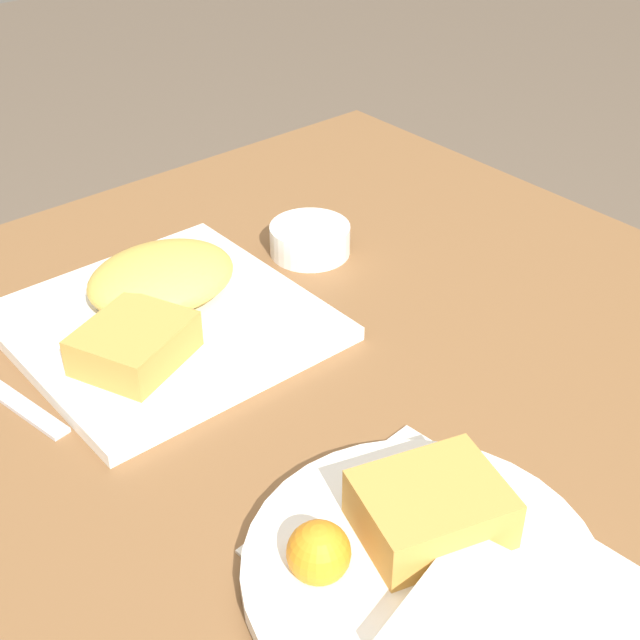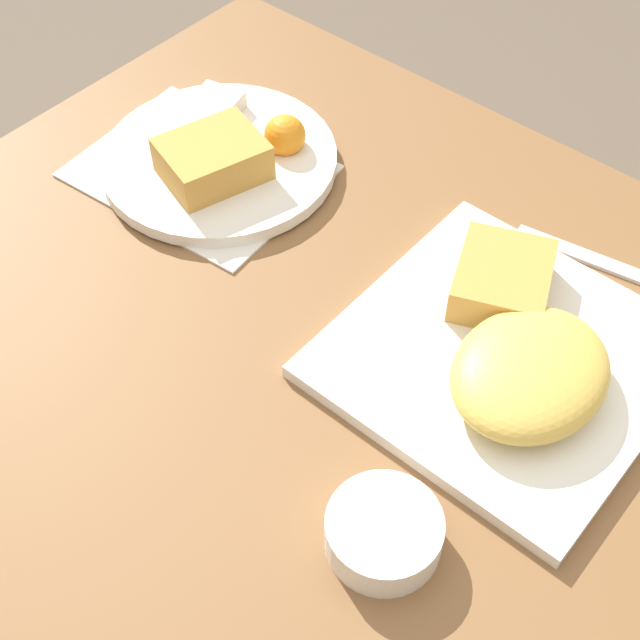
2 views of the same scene
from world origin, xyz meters
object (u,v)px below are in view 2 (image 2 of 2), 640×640
object	(u,v)px
plate_square_near	(513,352)
sauce_ramekin	(384,532)
plate_oval_far	(220,155)
butter_knife	(623,271)

from	to	relation	value
plate_square_near	sauce_ramekin	world-z (taller)	plate_square_near
plate_oval_far	sauce_ramekin	world-z (taller)	plate_oval_far
plate_oval_far	sauce_ramekin	size ratio (longest dim) A/B	2.82
plate_square_near	plate_oval_far	size ratio (longest dim) A/B	1.09
plate_square_near	plate_oval_far	xyz separation A→B (m)	(0.03, 0.37, -0.00)
butter_knife	plate_square_near	bearing A→B (deg)	72.78
plate_oval_far	sauce_ramekin	xyz separation A→B (m)	(-0.23, -0.39, -0.00)
plate_oval_far	butter_knife	size ratio (longest dim) A/B	1.16
plate_oval_far	sauce_ramekin	bearing A→B (deg)	-120.03
sauce_ramekin	butter_knife	world-z (taller)	sauce_ramekin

